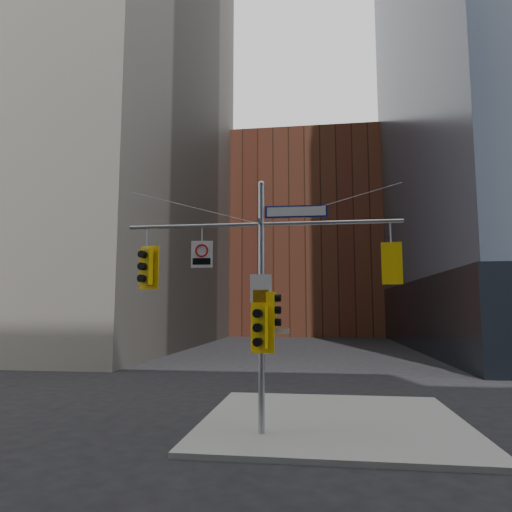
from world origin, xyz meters
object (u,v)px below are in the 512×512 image
(traffic_light_west_arm, at_px, (146,267))
(regulatory_sign_arm, at_px, (202,253))
(traffic_light_pole_side, at_px, (273,310))
(traffic_light_pole_front, at_px, (260,327))
(signal_assembly, at_px, (261,279))
(street_sign_blade, at_px, (296,211))
(traffic_light_east_arm, at_px, (392,264))

(traffic_light_west_arm, height_order, regulatory_sign_arm, regulatory_sign_arm)
(traffic_light_pole_side, xyz_separation_m, traffic_light_pole_front, (-0.32, -0.27, -0.48))
(traffic_light_pole_front, distance_m, regulatory_sign_arm, 2.77)
(signal_assembly, xyz_separation_m, traffic_light_west_arm, (-3.46, 0.01, 0.38))
(signal_assembly, xyz_separation_m, regulatory_sign_arm, (-1.76, -0.02, 0.76))
(signal_assembly, relative_size, traffic_light_pole_side, 7.83)
(signal_assembly, xyz_separation_m, street_sign_blade, (1.01, 0.00, 1.93))
(traffic_light_pole_side, bearing_deg, traffic_light_west_arm, 96.37)
(traffic_light_pole_side, bearing_deg, regulatory_sign_arm, 97.15)
(signal_assembly, bearing_deg, traffic_light_pole_front, -89.71)
(signal_assembly, distance_m, street_sign_blade, 2.18)
(regulatory_sign_arm, bearing_deg, traffic_light_east_arm, -3.56)
(traffic_light_east_arm, bearing_deg, traffic_light_pole_front, 9.32)
(traffic_light_pole_side, bearing_deg, traffic_light_pole_front, 136.40)
(traffic_light_west_arm, xyz_separation_m, regulatory_sign_arm, (1.70, -0.03, 0.38))
(traffic_light_pole_front, distance_m, street_sign_blade, 3.47)
(traffic_light_west_arm, xyz_separation_m, traffic_light_east_arm, (7.10, -0.01, 0.00))
(traffic_light_west_arm, relative_size, traffic_light_east_arm, 1.14)
(traffic_light_pole_side, relative_size, regulatory_sign_arm, 1.29)
(traffic_light_west_arm, bearing_deg, regulatory_sign_arm, 11.97)
(regulatory_sign_arm, bearing_deg, traffic_light_west_arm, 175.09)
(traffic_light_west_arm, height_order, traffic_light_pole_side, traffic_light_west_arm)
(traffic_light_west_arm, distance_m, street_sign_blade, 4.74)
(signal_assembly, xyz_separation_m, traffic_light_pole_front, (0.00, -0.27, -1.37))
(signal_assembly, relative_size, traffic_light_pole_front, 5.58)
(traffic_light_east_arm, bearing_deg, signal_assembly, 5.13)
(traffic_light_pole_side, distance_m, street_sign_blade, 2.91)
(traffic_light_east_arm, distance_m, traffic_light_pole_side, 3.55)
(traffic_light_east_arm, distance_m, regulatory_sign_arm, 5.41)
(street_sign_blade, bearing_deg, traffic_light_east_arm, -1.26)
(signal_assembly, relative_size, street_sign_blade, 4.45)
(traffic_light_east_arm, distance_m, street_sign_blade, 3.04)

